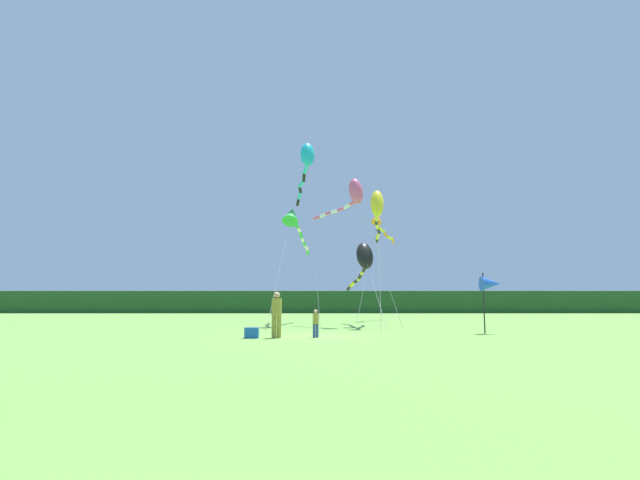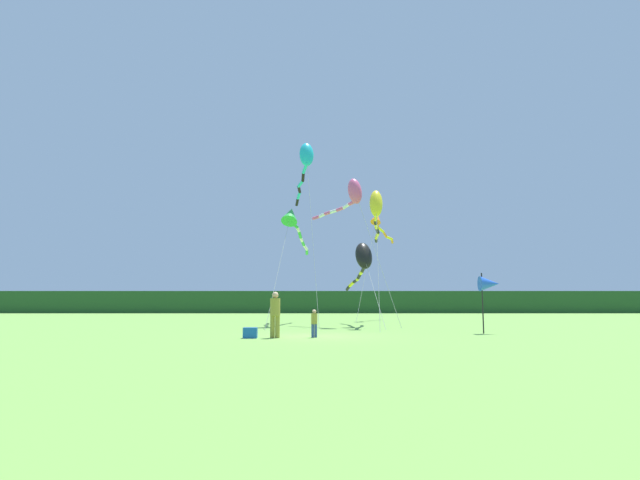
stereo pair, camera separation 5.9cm
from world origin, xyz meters
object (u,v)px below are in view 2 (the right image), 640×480
Objects in this scene: kite_rainbow at (355,194)px; kite_black at (365,259)px; person_child at (317,322)px; kite_orange at (381,222)px; banner_flag_pole at (492,284)px; kite_yellow at (379,208)px; person_adult at (278,312)px; cooler_box at (253,333)px; kite_cyan at (308,161)px; kite_green at (295,220)px.

kite_black is at bearing -0.64° from kite_rainbow.
kite_black reaches higher than person_child.
kite_black is at bearing -102.28° from kite_orange.
banner_flag_pole is 0.31× the size of kite_rainbow.
kite_yellow reaches higher than kite_black.
kite_orange is (4.86, 18.76, 7.11)m from person_child.
kite_black is (2.79, 9.24, 3.35)m from person_child.
banner_flag_pole is 0.33× the size of kite_black.
kite_black is (4.36, 9.54, 2.95)m from person_adult.
person_adult is 12.37m from kite_rainbow.
kite_rainbow reaches higher than person_adult.
person_child is 0.13× the size of kite_rainbow.
person_child is at bearing -106.79° from kite_black.
kite_orange is at bearing 68.85° from cooler_box.
cooler_box is at bearing -98.70° from kite_cyan.
person_child is at bearing -113.30° from kite_yellow.
kite_yellow is (-1.36, -10.62, -0.90)m from kite_orange.
kite_orange is 0.99× the size of kite_rainbow.
banner_flag_pole is at bearing -45.59° from kite_cyan.
banner_flag_pole is 0.26× the size of kite_green.
cooler_box is at bearing -116.18° from kite_rainbow.
person_child is 11.99m from kite_rainbow.
cooler_box is 0.07× the size of kite_black.
person_adult is at bearing 6.10° from cooler_box.
person_adult is 0.67× the size of banner_flag_pole.
kite_green reaches higher than kite_black.
kite_rainbow is at bearing -38.54° from kite_cyan.
kite_orange is 9.88m from kite_rainbow.
kite_rainbow reaches higher than kite_yellow.
banner_flag_pole is 15.11m from kite_cyan.
kite_black is (3.51, -2.33, -6.67)m from kite_cyan.
kite_rainbow is (-5.88, 6.66, 5.69)m from banner_flag_pole.
kite_green is at bearing -127.32° from kite_orange.
kite_rainbow is at bearing 63.82° from cooler_box.
cooler_box is 11.23m from banner_flag_pole.
kite_orange is 0.98× the size of kite_yellow.
kite_cyan is at bearing 140.89° from kite_yellow.
kite_rainbow reaches higher than kite_orange.
kite_yellow is at bearing 66.70° from person_child.
kite_cyan is (-8.79, 8.98, 8.39)m from banner_flag_pole.
kite_cyan reaches higher than kite_rainbow.
kite_rainbow reaches higher than kite_green.
kite_yellow is 1.07× the size of kite_black.
kite_rainbow reaches higher than person_child.
kite_orange reaches higher than cooler_box.
kite_cyan is at bearing 81.30° from cooler_box.
person_child is 0.41× the size of banner_flag_pole.
kite_rainbow is 2.04m from kite_yellow.
kite_yellow is 6.64m from kite_cyan.
kite_black is (5.34, 9.64, 3.77)m from cooler_box.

